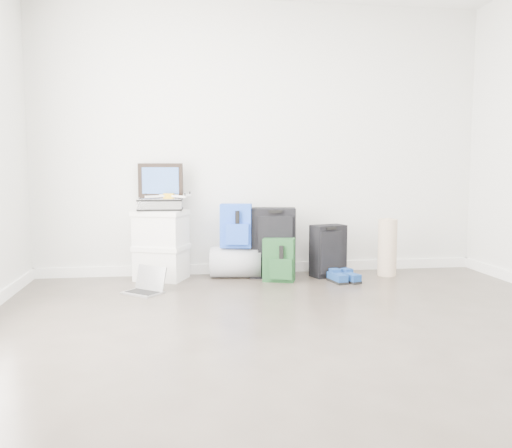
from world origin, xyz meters
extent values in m
plane|color=#383028|center=(0.00, 0.00, 0.00)|extent=(5.00, 5.00, 0.00)
cube|color=silver|center=(0.00, 2.50, 1.35)|extent=(4.50, 0.02, 2.70)
cube|color=white|center=(0.00, 2.49, 0.05)|extent=(4.50, 0.02, 0.10)
cube|color=silver|center=(-1.01, 2.29, 0.14)|extent=(0.54, 0.49, 0.29)
cube|color=silver|center=(-1.01, 2.29, 0.31)|extent=(0.57, 0.52, 0.04)
cube|color=silver|center=(-1.01, 2.29, 0.48)|extent=(0.54, 0.49, 0.29)
cube|color=silver|center=(-1.01, 2.29, 0.64)|extent=(0.57, 0.52, 0.04)
cube|color=#B2B2B7|center=(-1.01, 2.29, 0.72)|extent=(0.42, 0.32, 0.12)
cube|color=black|center=(-1.01, 2.39, 0.95)|extent=(0.43, 0.15, 0.33)
cube|color=#2957A7|center=(-1.01, 2.37, 0.95)|extent=(0.35, 0.11, 0.25)
cube|color=gold|center=(-0.93, 2.27, 0.81)|extent=(0.11, 0.11, 0.05)
cube|color=white|center=(-0.82, 2.34, 0.81)|extent=(0.22, 0.17, 0.02)
cube|color=white|center=(-1.00, 2.37, 0.81)|extent=(0.17, 0.22, 0.02)
cube|color=white|center=(-1.03, 2.19, 0.81)|extent=(0.22, 0.17, 0.02)
cube|color=white|center=(-0.85, 2.16, 0.81)|extent=(0.17, 0.22, 0.02)
cylinder|color=#93959B|center=(-0.29, 2.27, 0.15)|extent=(0.54, 0.38, 0.30)
cube|color=#1928A7|center=(-0.29, 2.25, 0.51)|extent=(0.33, 0.23, 0.42)
cube|color=#1928A7|center=(-0.29, 2.15, 0.44)|extent=(0.23, 0.10, 0.20)
cube|color=black|center=(0.07, 2.26, 0.34)|extent=(0.47, 0.32, 0.68)
cube|color=black|center=(0.07, 2.12, 0.34)|extent=(0.33, 0.09, 0.54)
cube|color=black|center=(0.07, 2.13, 0.66)|extent=(0.13, 0.05, 0.03)
cube|color=#13361D|center=(0.10, 2.05, 0.20)|extent=(0.33, 0.26, 0.41)
cube|color=#13361D|center=(0.10, 1.95, 0.13)|extent=(0.22, 0.12, 0.19)
cube|color=black|center=(0.61, 2.19, 0.26)|extent=(0.37, 0.28, 0.51)
cube|color=black|center=(0.61, 2.09, 0.26)|extent=(0.24, 0.11, 0.41)
cube|color=black|center=(0.61, 2.09, 0.49)|extent=(0.11, 0.06, 0.02)
cube|color=black|center=(0.63, 1.91, 0.01)|extent=(0.15, 0.27, 0.02)
cube|color=#1B51A2|center=(0.63, 1.91, 0.05)|extent=(0.14, 0.26, 0.06)
cube|color=black|center=(0.74, 1.91, 0.01)|extent=(0.19, 0.28, 0.02)
cube|color=#1B51A2|center=(0.74, 1.91, 0.05)|extent=(0.18, 0.27, 0.06)
cylinder|color=tan|center=(1.21, 2.16, 0.28)|extent=(0.18, 0.18, 0.56)
cube|color=#B9B9BE|center=(-1.15, 1.70, 0.01)|extent=(0.38, 0.37, 0.01)
cube|color=black|center=(-1.15, 1.70, 0.02)|extent=(0.30, 0.29, 0.00)
cube|color=black|center=(-1.08, 1.78, 0.12)|extent=(0.25, 0.21, 0.21)
camera|label=1|loc=(-0.83, -2.92, 1.08)|focal=38.00mm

